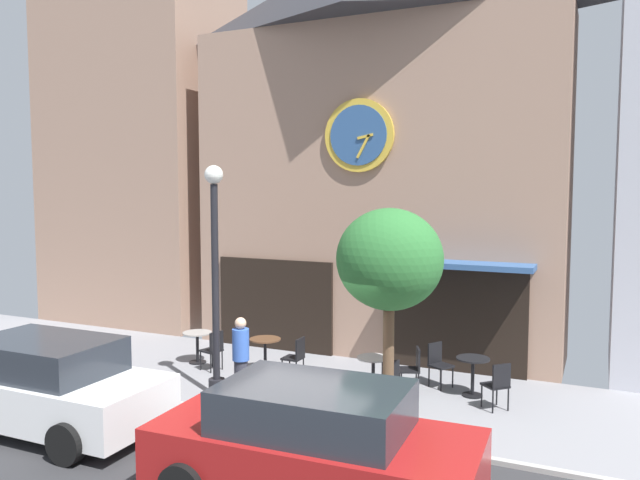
% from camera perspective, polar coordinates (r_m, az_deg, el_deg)
% --- Properties ---
extents(ground_plane, '(27.79, 11.14, 0.13)m').
position_cam_1_polar(ground_plane, '(10.12, -4.64, -19.22)').
color(ground_plane, gray).
extents(clock_building, '(9.12, 3.53, 10.28)m').
position_cam_1_polar(clock_building, '(15.67, 5.23, 9.27)').
color(clock_building, '#9E7A66').
rests_on(clock_building, ground_plane).
extents(neighbor_building_left, '(5.51, 3.68, 11.92)m').
position_cam_1_polar(neighbor_building_left, '(20.43, -16.10, 9.86)').
color(neighbor_building_left, '#9E7A66').
rests_on(neighbor_building_left, ground_plane).
extents(street_lamp, '(0.36, 0.36, 4.54)m').
position_cam_1_polar(street_lamp, '(12.12, -9.67, -3.76)').
color(street_lamp, black).
rests_on(street_lamp, ground_plane).
extents(street_tree, '(1.89, 1.71, 3.76)m').
position_cam_1_polar(street_tree, '(10.83, 6.43, -1.92)').
color(street_tree, brown).
rests_on(street_tree, ground_plane).
extents(cafe_table_center_right, '(0.68, 0.68, 0.73)m').
position_cam_1_polar(cafe_table_center_right, '(14.91, -11.29, -9.21)').
color(cafe_table_center_right, black).
rests_on(cafe_table_center_right, ground_plane).
extents(cafe_table_center, '(0.70, 0.70, 0.76)m').
position_cam_1_polar(cafe_table_center, '(13.98, -5.10, -9.97)').
color(cafe_table_center, black).
rests_on(cafe_table_center, ground_plane).
extents(cafe_table_rightmost, '(0.65, 0.65, 0.74)m').
position_cam_1_polar(cafe_table_rightmost, '(12.61, 4.95, -11.77)').
color(cafe_table_rightmost, black).
rests_on(cafe_table_rightmost, ground_plane).
extents(cafe_table_leftmost, '(0.66, 0.66, 0.77)m').
position_cam_1_polar(cafe_table_leftmost, '(12.75, 13.96, -11.60)').
color(cafe_table_leftmost, black).
rests_on(cafe_table_leftmost, ground_plane).
extents(cafe_chair_mid_row, '(0.57, 0.57, 0.90)m').
position_cam_1_polar(cafe_chair_mid_row, '(12.08, 16.16, -12.56)').
color(cafe_chair_mid_row, black).
rests_on(cafe_chair_mid_row, ground_plane).
extents(cafe_chair_by_entrance, '(0.49, 0.49, 0.90)m').
position_cam_1_polar(cafe_chair_by_entrance, '(14.23, -9.81, -9.78)').
color(cafe_chair_by_entrance, black).
rests_on(cafe_chair_by_entrance, ground_plane).
extents(cafe_chair_facing_street, '(0.56, 0.56, 0.90)m').
position_cam_1_polar(cafe_chair_facing_street, '(11.88, 6.27, -12.70)').
color(cafe_chair_facing_street, black).
rests_on(cafe_chair_facing_street, ground_plane).
extents(cafe_chair_right_end, '(0.55, 0.55, 0.90)m').
position_cam_1_polar(cafe_chair_right_end, '(13.20, 10.88, -10.95)').
color(cafe_chair_right_end, black).
rests_on(cafe_chair_right_end, ground_plane).
extents(cafe_chair_near_tree, '(0.53, 0.53, 0.90)m').
position_cam_1_polar(cafe_chair_near_tree, '(12.77, 8.62, -11.46)').
color(cafe_chair_near_tree, black).
rests_on(cafe_chair_near_tree, ground_plane).
extents(cafe_chair_outer, '(0.40, 0.40, 0.90)m').
position_cam_1_polar(cafe_chair_outer, '(13.45, -2.22, -10.58)').
color(cafe_chair_outer, black).
rests_on(cafe_chair_outer, ground_plane).
extents(pedestrian_blue, '(0.37, 0.37, 1.67)m').
position_cam_1_polar(pedestrian_blue, '(11.96, -7.34, -10.91)').
color(pedestrian_blue, '#2D2D38').
rests_on(pedestrian_blue, ground_plane).
extents(parked_car_white, '(4.32, 2.05, 1.55)m').
position_cam_1_polar(parked_car_white, '(11.75, -24.13, -12.11)').
color(parked_car_white, white).
rests_on(parked_car_white, ground_plane).
extents(parked_car_red, '(4.37, 2.16, 1.55)m').
position_cam_1_polar(parked_car_red, '(8.47, -0.59, -18.37)').
color(parked_car_red, maroon).
rests_on(parked_car_red, ground_plane).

